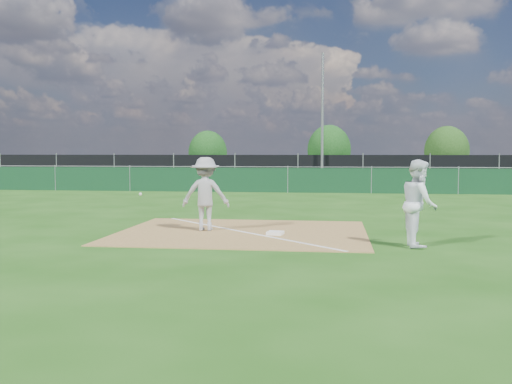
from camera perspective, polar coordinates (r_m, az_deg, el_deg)
ground at (r=22.84m, az=2.20°, el=-0.93°), size 90.00×90.00×0.00m
infield_dirt at (r=13.96m, az=-1.38°, el=-4.04°), size 6.00×5.00×0.02m
foul_line at (r=13.96m, az=-1.38°, el=-3.98°), size 5.01×5.01×0.01m
green_fence at (r=27.77m, az=3.20°, el=1.18°), size 44.00×0.05×1.20m
dirt_mound at (r=32.00m, az=-5.27°, el=1.51°), size 3.38×2.60×1.17m
black_fence at (r=35.73m, az=4.22°, el=2.28°), size 46.00×0.04×1.80m
parking_lot at (r=40.75m, az=4.64°, el=1.23°), size 46.00×9.00×0.01m
light_pole at (r=35.41m, az=6.65°, el=7.27°), size 0.16×0.16×8.00m
first_base at (r=13.51m, az=1.94°, el=-4.11°), size 0.41×0.41×0.08m
play_at_first at (r=14.18m, az=-5.07°, el=-0.19°), size 2.27×0.75×1.82m
runner at (r=12.29m, az=15.98°, el=-1.08°), size 0.73×0.91×1.82m
car_left at (r=40.76m, az=-4.31°, el=2.17°), size 4.19×2.77×1.32m
car_mid at (r=39.43m, az=3.14°, el=2.17°), size 4.38×2.03×1.39m
car_right at (r=39.73m, az=9.68°, el=2.17°), size 5.34×3.17×1.45m
tree_left at (r=46.80m, az=-4.85°, el=3.93°), size 3.14×3.14×3.73m
tree_mid at (r=47.19m, az=7.32°, el=4.21°), size 3.54×3.54×4.20m
tree_right at (r=46.33m, az=18.53°, el=3.90°), size 3.36×3.36×3.98m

